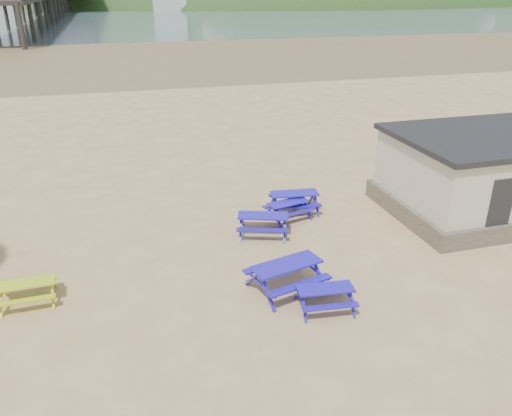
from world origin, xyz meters
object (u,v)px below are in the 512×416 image
object	(u,v)px
picnic_table_yellow	(28,292)
amenity_block	(488,173)
picnic_table_blue_b	(288,210)
picnic_table_blue_a	(263,224)

from	to	relation	value
picnic_table_yellow	amenity_block	distance (m)	16.72
picnic_table_blue_b	picnic_table_yellow	distance (m)	9.50
picnic_table_yellow	amenity_block	size ratio (longest dim) A/B	0.21
picnic_table_blue_b	amenity_block	size ratio (longest dim) A/B	0.25
picnic_table_blue_b	picnic_table_blue_a	bearing A→B (deg)	-154.68
picnic_table_blue_b	amenity_block	xyz separation A→B (m)	(7.66, -1.43, 1.23)
amenity_block	picnic_table_yellow	bearing A→B (deg)	-173.55
picnic_table_blue_b	picnic_table_yellow	size ratio (longest dim) A/B	1.17
picnic_table_blue_b	amenity_block	bearing A→B (deg)	-23.86
picnic_table_blue_a	amenity_block	size ratio (longest dim) A/B	0.29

